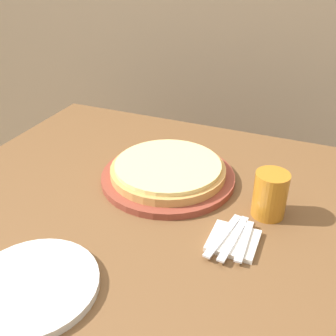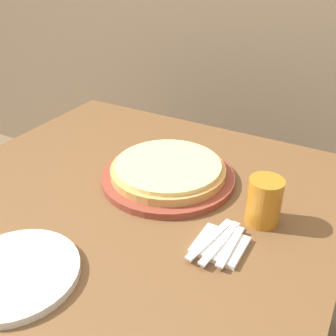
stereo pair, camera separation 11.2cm
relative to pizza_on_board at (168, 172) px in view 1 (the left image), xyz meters
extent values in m
cube|color=brown|center=(-0.05, -0.13, -0.39)|extent=(1.11, 1.08, 0.74)
cylinder|color=brown|center=(0.00, 0.00, -0.02)|extent=(0.39, 0.39, 0.02)
cylinder|color=tan|center=(0.00, 0.00, 0.01)|extent=(0.33, 0.33, 0.02)
cylinder|color=#EAD184|center=(0.00, 0.00, 0.02)|extent=(0.30, 0.30, 0.01)
cylinder|color=#B7701E|center=(0.30, -0.05, 0.03)|extent=(0.08, 0.08, 0.12)
cylinder|color=white|center=(0.30, -0.05, 0.09)|extent=(0.08, 0.08, 0.01)
cylinder|color=silver|center=(-0.09, -0.49, -0.02)|extent=(0.27, 0.27, 0.02)
cube|color=white|center=(0.25, -0.19, -0.02)|extent=(0.11, 0.11, 0.01)
cube|color=silver|center=(0.22, -0.19, -0.01)|extent=(0.05, 0.17, 0.00)
cube|color=silver|center=(0.25, -0.19, -0.01)|extent=(0.03, 0.17, 0.00)
cube|color=silver|center=(0.27, -0.19, -0.01)|extent=(0.02, 0.15, 0.00)
camera|label=1|loc=(0.37, -0.90, 0.59)|focal=42.00mm
camera|label=2|loc=(0.48, -0.85, 0.59)|focal=42.00mm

